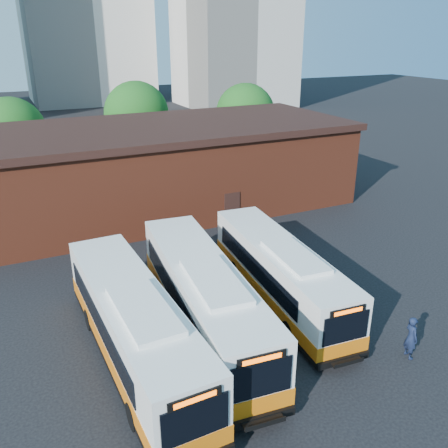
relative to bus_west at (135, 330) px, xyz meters
name	(u,v)px	position (x,y,z in m)	size (l,w,h in m)	color
ground	(311,342)	(7.35, -2.03, -1.57)	(220.00, 220.00, 0.00)	black
bus_west	(135,330)	(0.00, 0.00, 0.00)	(3.03, 12.77, 3.45)	white
bus_midwest	(204,301)	(3.41, 0.79, 0.03)	(3.82, 13.09, 3.52)	white
bus_mideast	(280,275)	(7.92, 1.65, -0.10)	(3.39, 12.05, 3.24)	white
transit_worker	(411,337)	(10.50, -4.63, -0.60)	(0.70, 0.46, 1.93)	#121B35
depot_building	(163,166)	(7.35, 17.97, 1.69)	(28.60, 12.60, 6.40)	maroon
tree_west	(12,131)	(-2.65, 29.97, 3.08)	(6.00, 6.00, 7.65)	#382314
tree_mid	(137,114)	(9.35, 31.97, 3.51)	(6.56, 6.56, 8.36)	#382314
tree_east	(245,113)	(20.35, 28.97, 3.26)	(6.24, 6.24, 7.96)	#382314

